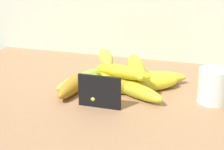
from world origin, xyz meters
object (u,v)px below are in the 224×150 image
at_px(banana_6, 74,84).
at_px(banana_8, 134,90).
at_px(banana_5, 132,76).
at_px(banana_12, 123,72).
at_px(coffee_mug, 215,86).
at_px(banana_7, 107,70).
at_px(banana_9, 141,80).
at_px(chalkboard_sign, 98,93).
at_px(banana_4, 123,86).
at_px(banana_3, 152,84).
at_px(banana_1, 84,79).
at_px(banana_10, 136,67).
at_px(banana_2, 94,87).
at_px(banana_0, 154,78).
at_px(banana_11, 106,58).

distance_m(banana_6, banana_8, 0.17).
xyz_separation_m(banana_5, banana_12, (-0.01, -0.08, 0.04)).
xyz_separation_m(banana_5, banana_8, (0.03, -0.10, -0.00)).
relative_size(coffee_mug, banana_7, 0.58).
relative_size(coffee_mug, banana_9, 0.62).
bearing_deg(chalkboard_sign, banana_4, 70.71).
bearing_deg(banana_3, coffee_mug, -10.00).
height_order(chalkboard_sign, banana_12, chalkboard_sign).
distance_m(banana_1, banana_10, 0.16).
xyz_separation_m(banana_6, banana_9, (0.17, 0.09, -0.00)).
distance_m(banana_5, banana_10, 0.05).
xyz_separation_m(banana_2, banana_4, (0.07, 0.03, 0.00)).
xyz_separation_m(coffee_mug, banana_2, (-0.31, -0.04, -0.02)).
xyz_separation_m(banana_0, banana_7, (-0.15, 0.03, -0.00)).
xyz_separation_m(banana_4, banana_9, (0.04, 0.07, -0.00)).
distance_m(banana_3, banana_6, 0.22).
bearing_deg(banana_8, banana_12, 155.03).
height_order(banana_1, banana_6, banana_6).
bearing_deg(banana_10, banana_6, -150.77).
bearing_deg(banana_3, banana_6, -160.86).
bearing_deg(banana_2, banana_11, 95.72).
bearing_deg(banana_9, banana_8, -91.31).
height_order(banana_1, banana_2, same).
bearing_deg(banana_7, banana_1, -112.20).
bearing_deg(chalkboard_sign, banana_3, 53.47).
height_order(banana_10, banana_12, banana_10).
distance_m(chalkboard_sign, banana_8, 0.12).
bearing_deg(banana_12, banana_7, 126.44).
bearing_deg(banana_12, banana_3, 27.87).
height_order(banana_4, banana_10, banana_10).
bearing_deg(banana_6, banana_0, 30.86).
distance_m(chalkboard_sign, banana_4, 0.11).
bearing_deg(banana_3, banana_8, -123.66).
height_order(banana_8, banana_11, banana_11).
height_order(banana_0, banana_2, banana_2).
relative_size(banana_4, banana_12, 0.92).
height_order(banana_5, banana_12, banana_12).
xyz_separation_m(banana_2, banana_6, (-0.06, 0.00, 0.00)).
relative_size(banana_8, banana_9, 1.29).
bearing_deg(banana_11, banana_9, -23.26).
bearing_deg(banana_11, banana_6, -106.60).
bearing_deg(banana_8, banana_4, 160.30).
height_order(banana_5, banana_9, banana_5).
bearing_deg(banana_12, banana_4, -73.12).
xyz_separation_m(banana_1, banana_9, (0.16, 0.05, -0.00)).
height_order(banana_7, banana_11, banana_11).
bearing_deg(banana_6, coffee_mug, 6.32).
distance_m(banana_7, banana_9, 0.13).
relative_size(chalkboard_sign, banana_2, 0.63).
bearing_deg(banana_7, banana_12, -53.56).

